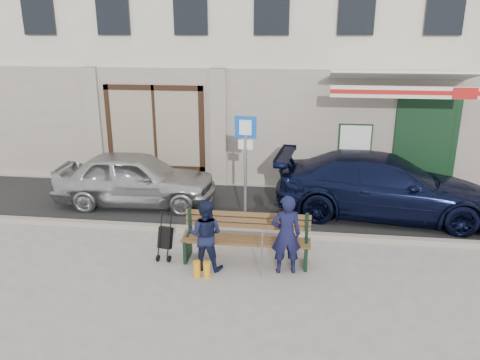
% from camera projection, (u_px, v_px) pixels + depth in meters
% --- Properties ---
extents(ground, '(80.00, 80.00, 0.00)m').
position_uv_depth(ground, '(249.00, 270.00, 8.58)').
color(ground, '#9E9991').
rests_on(ground, ground).
extents(asphalt_lane, '(60.00, 3.20, 0.01)m').
position_uv_depth(asphalt_lane, '(263.00, 208.00, 11.50)').
color(asphalt_lane, '#282828').
rests_on(asphalt_lane, ground).
extents(curb, '(60.00, 0.18, 0.12)m').
position_uv_depth(curb, '(257.00, 233.00, 9.98)').
color(curb, '#9E9384').
rests_on(curb, ground).
extents(building, '(20.00, 8.27, 10.00)m').
position_uv_depth(building, '(279.00, 4.00, 15.02)').
color(building, beige).
rests_on(building, ground).
extents(car_silver, '(4.02, 1.77, 1.35)m').
position_uv_depth(car_silver, '(136.00, 178.00, 11.60)').
color(car_silver, '#B5B5BA').
rests_on(car_silver, ground).
extents(car_navy, '(5.19, 2.55, 1.45)m').
position_uv_depth(car_navy, '(384.00, 186.00, 10.88)').
color(car_navy, black).
rests_on(car_navy, ground).
extents(parking_sign, '(0.46, 0.09, 2.49)m').
position_uv_depth(parking_sign, '(245.00, 155.00, 9.91)').
color(parking_sign, gray).
rests_on(parking_sign, ground).
extents(bench, '(2.40, 1.17, 0.98)m').
position_uv_depth(bench, '(244.00, 239.00, 8.74)').
color(bench, brown).
rests_on(bench, ground).
extents(man, '(0.59, 0.45, 1.47)m').
position_uv_depth(man, '(286.00, 235.00, 8.29)').
color(man, '#121433').
rests_on(man, ground).
extents(woman, '(0.70, 0.58, 1.33)m').
position_uv_depth(woman, '(206.00, 235.00, 8.45)').
color(woman, '#121833').
rests_on(woman, ground).
extents(stroller, '(0.30, 0.40, 0.89)m').
position_uv_depth(stroller, '(165.00, 239.00, 8.92)').
color(stroller, black).
rests_on(stroller, ground).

